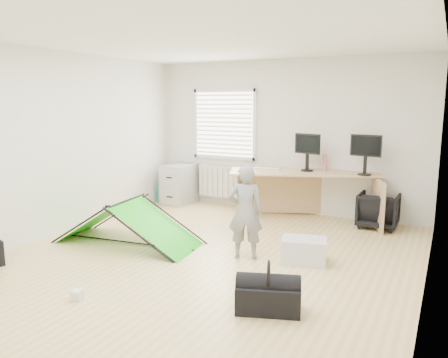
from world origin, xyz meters
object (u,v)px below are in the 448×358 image
at_px(filing_cabinet, 179,184).
at_px(storage_crate, 304,250).
at_px(person, 245,212).
at_px(monitor_left, 307,157).
at_px(monitor_right, 365,160).
at_px(kite, 128,222).
at_px(thermos, 325,162).
at_px(office_chair, 378,210).
at_px(duffel_bag, 268,298).
at_px(desk, 303,196).

xyz_separation_m(filing_cabinet, storage_crate, (3.14, -2.00, -0.23)).
relative_size(person, storage_crate, 2.23).
distance_m(monitor_left, monitor_right, 0.93).
bearing_deg(kite, monitor_right, 33.93).
bearing_deg(monitor_right, thermos, 175.37).
distance_m(monitor_right, person, 2.48).
height_order(monitor_right, office_chair, monitor_right).
relative_size(monitor_right, person, 0.41).
distance_m(storage_crate, duffel_bag, 1.42).
bearing_deg(filing_cabinet, thermos, 6.79).
relative_size(person, duffel_bag, 2.00).
bearing_deg(monitor_left, kite, -107.93).
bearing_deg(filing_cabinet, duffel_bag, -43.72).
xyz_separation_m(office_chair, person, (-1.28, -2.22, 0.32)).
bearing_deg(desk, thermos, 18.93).
distance_m(person, kite, 1.73).
bearing_deg(duffel_bag, person, 104.01).
height_order(office_chair, storage_crate, office_chair).
height_order(office_chair, kite, kite).
xyz_separation_m(desk, thermos, (0.28, 0.25, 0.55)).
bearing_deg(thermos, monitor_right, -15.08).
height_order(office_chair, person, person).
bearing_deg(office_chair, monitor_right, 4.75).
bearing_deg(desk, person, -114.45).
relative_size(office_chair, kite, 0.31).
xyz_separation_m(filing_cabinet, duffel_bag, (3.23, -3.42, -0.25)).
distance_m(filing_cabinet, monitor_right, 3.54).
relative_size(kite, storage_crate, 3.70).
bearing_deg(person, duffel_bag, 102.08).
xyz_separation_m(office_chair, duffel_bag, (-0.48, -3.44, -0.15)).
bearing_deg(kite, monitor_left, 45.55).
bearing_deg(thermos, filing_cabinet, -176.09).
bearing_deg(person, monitor_left, -114.30).
relative_size(filing_cabinet, monitor_left, 1.60).
xyz_separation_m(desk, duffel_bag, (0.72, -3.36, -0.28)).
relative_size(desk, monitor_left, 5.08).
relative_size(thermos, person, 0.23).
relative_size(desk, filing_cabinet, 3.17).
relative_size(filing_cabinet, kite, 0.38).
bearing_deg(monitor_right, duffel_bag, -83.64).
bearing_deg(filing_cabinet, office_chair, 3.23).
distance_m(desk, person, 2.15).
xyz_separation_m(filing_cabinet, kite, (0.74, -2.42, -0.07)).
bearing_deg(kite, storage_crate, 2.24).
bearing_deg(kite, filing_cabinet, 99.33).
xyz_separation_m(desk, kite, (-1.77, -2.36, -0.10)).
relative_size(filing_cabinet, monitor_right, 1.57).
bearing_deg(filing_cabinet, monitor_right, 2.98).
xyz_separation_m(thermos, office_chair, (0.92, -0.17, -0.69)).
bearing_deg(monitor_right, kite, -127.98).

